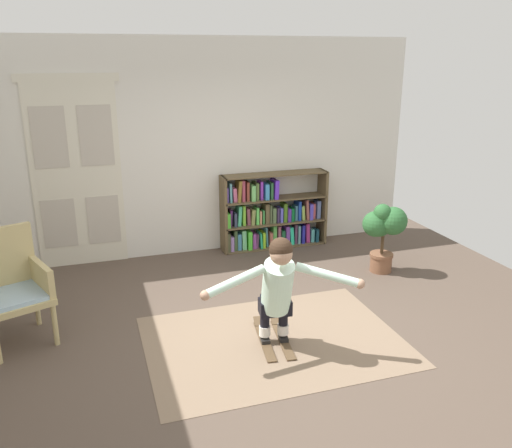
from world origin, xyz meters
TOP-DOWN VIEW (x-y plane):
  - ground_plane at (0.00, 0.00)m, footprint 7.20×7.20m
  - back_wall at (0.00, 2.60)m, footprint 6.00×0.10m
  - double_door at (-1.66, 2.54)m, footprint 1.22×0.05m
  - rug at (0.04, -0.16)m, footprint 2.45×1.78m
  - bookshelf at (0.89, 2.39)m, footprint 1.53×0.30m
  - wicker_chair at (-2.33, 0.65)m, footprint 0.78×0.78m
  - potted_plant at (1.93, 1.07)m, footprint 0.53×0.44m
  - skis_pair at (0.04, -0.13)m, footprint 0.38×0.81m
  - person_skier at (0.02, -0.31)m, footprint 1.45×0.67m

SIDE VIEW (x-z plane):
  - ground_plane at x=0.00m, z-range 0.00..0.00m
  - rug at x=0.04m, z-range 0.00..0.01m
  - skis_pair at x=0.04m, z-range -0.01..0.06m
  - bookshelf at x=0.89m, z-range -0.07..1.01m
  - wicker_chair at x=-2.33m, z-range 0.03..1.13m
  - potted_plant at x=1.93m, z-range 0.14..1.05m
  - person_skier at x=0.02m, z-range 0.12..1.21m
  - double_door at x=-1.66m, z-range 0.01..2.46m
  - back_wall at x=0.00m, z-range 0.00..2.90m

